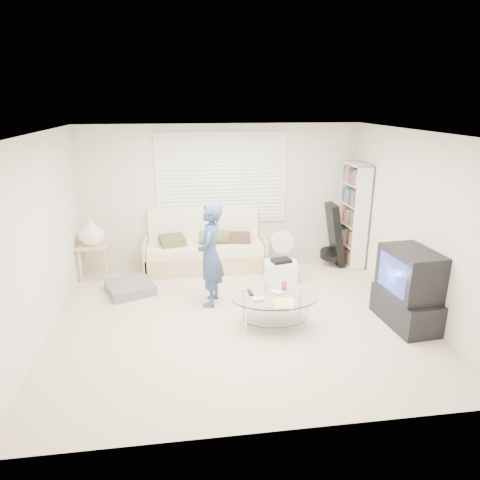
{
  "coord_description": "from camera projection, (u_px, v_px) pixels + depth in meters",
  "views": [
    {
      "loc": [
        -0.71,
        -5.34,
        2.89
      ],
      "look_at": [
        0.06,
        0.3,
        1.02
      ],
      "focal_mm": 32.0,
      "sensor_mm": 36.0,
      "label": 1
    }
  ],
  "objects": [
    {
      "name": "bookshelf",
      "position": [
        353.0,
        215.0,
        7.69
      ],
      "size": [
        0.29,
        0.77,
        1.84
      ],
      "color": "white",
      "rests_on": "ground"
    },
    {
      "name": "standing_person",
      "position": [
        210.0,
        255.0,
        6.15
      ],
      "size": [
        0.49,
        0.63,
        1.52
      ],
      "primitive_type": "imported",
      "rotation": [
        0.0,
        0.0,
        -1.82
      ],
      "color": "navy",
      "rests_on": "ground"
    },
    {
      "name": "window_blinds",
      "position": [
        222.0,
        179.0,
        7.61
      ],
      "size": [
        2.32,
        0.08,
        1.62
      ],
      "color": "silver",
      "rests_on": "ground"
    },
    {
      "name": "floor_fan",
      "position": [
        282.0,
        246.0,
        7.61
      ],
      "size": [
        0.43,
        0.29,
        0.71
      ],
      "color": "white",
      "rests_on": "ground"
    },
    {
      "name": "guitar_case",
      "position": [
        334.0,
        239.0,
        7.69
      ],
      "size": [
        0.41,
        0.42,
        1.14
      ],
      "color": "black",
      "rests_on": "ground"
    },
    {
      "name": "grey_floor_pillow",
      "position": [
        131.0,
        288.0,
        6.72
      ],
      "size": [
        0.86,
        0.86,
        0.15
      ],
      "primitive_type": "cube",
      "rotation": [
        0.0,
        0.0,
        0.38
      ],
      "color": "slate",
      "rests_on": "ground"
    },
    {
      "name": "tv_unit",
      "position": [
        408.0,
        289.0,
        5.65
      ],
      "size": [
        0.6,
        1.0,
        1.05
      ],
      "color": "black",
      "rests_on": "ground"
    },
    {
      "name": "room_shell",
      "position": [
        234.0,
        194.0,
        5.97
      ],
      "size": [
        5.02,
        4.52,
        2.51
      ],
      "color": "silver",
      "rests_on": "ground"
    },
    {
      "name": "side_table",
      "position": [
        92.0,
        235.0,
        7.07
      ],
      "size": [
        0.52,
        0.42,
        1.03
      ],
      "color": "tan",
      "rests_on": "ground"
    },
    {
      "name": "coffee_table",
      "position": [
        274.0,
        303.0,
        5.64
      ],
      "size": [
        1.19,
        0.81,
        0.54
      ],
      "color": "silver",
      "rests_on": "ground"
    },
    {
      "name": "ground",
      "position": [
        238.0,
        315.0,
        6.02
      ],
      "size": [
        5.0,
        5.0,
        0.0
      ],
      "primitive_type": "plane",
      "color": "#C3B197",
      "rests_on": "ground"
    },
    {
      "name": "futon_sofa",
      "position": [
        205.0,
        250.0,
        7.64
      ],
      "size": [
        2.13,
        0.86,
        1.04
      ],
      "color": "tan",
      "rests_on": "ground"
    },
    {
      "name": "storage_bin",
      "position": [
        281.0,
        271.0,
        7.14
      ],
      "size": [
        0.61,
        0.48,
        0.38
      ],
      "color": "white",
      "rests_on": "ground"
    }
  ]
}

